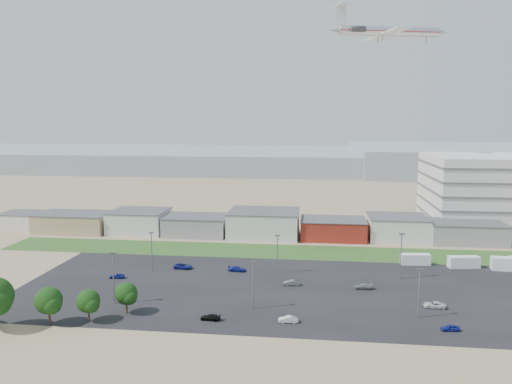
# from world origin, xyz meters

# --- Properties ---
(ground) EXTENTS (700.00, 700.00, 0.00)m
(ground) POSITION_xyz_m (0.00, 0.00, 0.00)
(ground) COLOR #91815C
(ground) RESTS_ON ground
(parking_lot) EXTENTS (120.00, 50.00, 0.01)m
(parking_lot) POSITION_xyz_m (5.00, 20.00, 0.01)
(parking_lot) COLOR black
(parking_lot) RESTS_ON ground
(grass_strip) EXTENTS (160.00, 16.00, 0.02)m
(grass_strip) POSITION_xyz_m (0.00, 52.00, 0.01)
(grass_strip) COLOR #325720
(grass_strip) RESTS_ON ground
(hills_backdrop) EXTENTS (700.00, 200.00, 9.00)m
(hills_backdrop) POSITION_xyz_m (40.00, 315.00, 4.50)
(hills_backdrop) COLOR gray
(hills_backdrop) RESTS_ON ground
(building_row) EXTENTS (170.00, 20.00, 8.00)m
(building_row) POSITION_xyz_m (-17.00, 71.00, 4.00)
(building_row) COLOR silver
(building_row) RESTS_ON ground
(box_trailer_a) EXTENTS (7.52, 2.91, 2.76)m
(box_trailer_a) POSITION_xyz_m (36.22, 43.26, 1.38)
(box_trailer_a) COLOR silver
(box_trailer_a) RESTS_ON ground
(box_trailer_b) EXTENTS (8.00, 3.58, 2.90)m
(box_trailer_b) POSITION_xyz_m (47.82, 41.84, 1.45)
(box_trailer_b) COLOR silver
(box_trailer_b) RESTS_ON ground
(box_trailer_c) EXTENTS (8.87, 3.52, 3.24)m
(box_trailer_c) POSITION_xyz_m (58.48, 40.72, 1.62)
(box_trailer_c) COLOR silver
(box_trailer_c) RESTS_ON ground
(tree_mid) EXTENTS (5.28, 5.28, 7.92)m
(tree_mid) POSITION_xyz_m (-37.42, -4.20, 3.96)
(tree_mid) COLOR black
(tree_mid) RESTS_ON ground
(tree_right) EXTENTS (4.61, 4.61, 6.92)m
(tree_right) POSITION_xyz_m (-30.91, -2.12, 3.46)
(tree_right) COLOR black
(tree_right) RESTS_ON ground
(tree_near) EXTENTS (4.61, 4.61, 6.92)m
(tree_near) POSITION_xyz_m (-25.46, 2.57, 3.46)
(tree_near) COLOR black
(tree_near) RESTS_ON ground
(lightpole_front_l) EXTENTS (1.26, 0.52, 10.67)m
(lightpole_front_l) POSITION_xyz_m (-29.84, 7.10, 5.34)
(lightpole_front_l) COLOR slate
(lightpole_front_l) RESTS_ON ground
(lightpole_front_m) EXTENTS (1.13, 0.47, 9.60)m
(lightpole_front_m) POSITION_xyz_m (-1.58, 7.81, 4.80)
(lightpole_front_m) COLOR slate
(lightpole_front_m) RESTS_ON ground
(lightpole_front_r) EXTENTS (1.11, 0.46, 9.46)m
(lightpole_front_r) POSITION_xyz_m (29.83, 6.99, 4.73)
(lightpole_front_r) COLOR slate
(lightpole_front_r) RESTS_ON ground
(lightpole_back_l) EXTENTS (1.15, 0.48, 9.77)m
(lightpole_back_l) POSITION_xyz_m (-29.43, 29.52, 4.89)
(lightpole_back_l) COLOR slate
(lightpole_back_l) RESTS_ON ground
(lightpole_back_m) EXTENTS (1.11, 0.46, 9.44)m
(lightpole_back_m) POSITION_xyz_m (1.39, 31.71, 4.72)
(lightpole_back_m) COLOR slate
(lightpole_back_m) RESTS_ON ground
(lightpole_back_r) EXTENTS (1.28, 0.53, 10.90)m
(lightpole_back_r) POSITION_xyz_m (30.40, 30.63, 5.45)
(lightpole_back_r) COLOR slate
(lightpole_back_r) RESTS_ON ground
(airliner) EXTENTS (53.74, 43.15, 13.90)m
(airliner) POSITION_xyz_m (36.46, 111.69, 70.00)
(airliner) COLOR silver
(parked_car_0) EXTENTS (4.43, 2.32, 1.19)m
(parked_car_0) POSITION_xyz_m (34.14, 12.61, 0.59)
(parked_car_0) COLOR silver
(parked_car_0) RESTS_ON ground
(parked_car_2) EXTENTS (3.38, 1.62, 1.11)m
(parked_car_2) POSITION_xyz_m (34.35, 1.57, 0.56)
(parked_car_2) COLOR navy
(parked_car_2) RESTS_ON ground
(parked_car_3) EXTENTS (3.91, 1.87, 1.10)m
(parked_car_3) POSITION_xyz_m (-8.72, 1.19, 0.55)
(parked_car_3) COLOR black
(parked_car_3) RESTS_ON ground
(parked_car_5) EXTENTS (3.69, 1.90, 1.20)m
(parked_car_5) POSITION_xyz_m (-35.82, 22.99, 0.60)
(parked_car_5) COLOR navy
(parked_car_5) RESTS_ON ground
(parked_car_6) EXTENTS (4.50, 2.10, 1.27)m
(parked_car_6) POSITION_xyz_m (-8.60, 31.87, 0.64)
(parked_car_6) COLOR navy
(parked_car_6) RESTS_ON ground
(parked_car_7) EXTENTS (3.78, 1.54, 1.22)m
(parked_car_7) POSITION_xyz_m (5.31, 22.86, 0.61)
(parked_car_7) COLOR #595B5E
(parked_car_7) RESTS_ON ground
(parked_car_9) EXTENTS (4.81, 2.44, 1.30)m
(parked_car_9) POSITION_xyz_m (-22.36, 32.36, 0.65)
(parked_car_9) COLOR navy
(parked_car_9) RESTS_ON ground
(parked_car_12) EXTENTS (4.27, 1.86, 1.22)m
(parked_car_12) POSITION_xyz_m (21.01, 22.28, 0.61)
(parked_car_12) COLOR #A5A5AA
(parked_car_12) RESTS_ON ground
(parked_car_13) EXTENTS (3.72, 1.55, 1.20)m
(parked_car_13) POSITION_xyz_m (5.72, 1.84, 0.60)
(parked_car_13) COLOR silver
(parked_car_13) RESTS_ON ground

